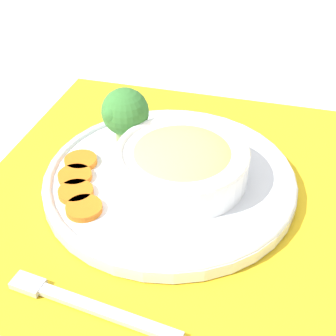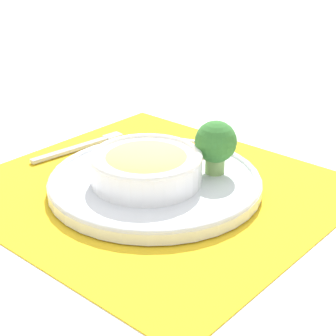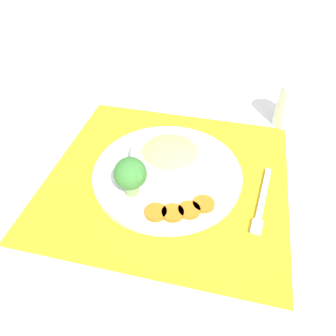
% 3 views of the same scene
% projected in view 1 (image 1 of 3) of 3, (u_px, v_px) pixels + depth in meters
% --- Properties ---
extents(ground_plane, '(4.00, 4.00, 0.00)m').
position_uv_depth(ground_plane, '(170.00, 187.00, 0.60)').
color(ground_plane, white).
extents(placemat, '(0.55, 0.53, 0.00)m').
position_uv_depth(placemat, '(170.00, 186.00, 0.60)').
color(placemat, yellow).
rests_on(placemat, ground_plane).
extents(plate, '(0.32, 0.32, 0.02)m').
position_uv_depth(plate, '(170.00, 178.00, 0.59)').
color(plate, silver).
rests_on(plate, placemat).
extents(bowl, '(0.16, 0.16, 0.05)m').
position_uv_depth(bowl, '(183.00, 160.00, 0.57)').
color(bowl, white).
rests_on(bowl, plate).
extents(broccoli_floret, '(0.06, 0.06, 0.08)m').
position_uv_depth(broccoli_floret, '(125.00, 113.00, 0.61)').
color(broccoli_floret, '#84AD5B').
rests_on(broccoli_floret, plate).
extents(carrot_slice_near, '(0.04, 0.04, 0.01)m').
position_uv_depth(carrot_slice_near, '(81.00, 161.00, 0.60)').
color(carrot_slice_near, orange).
rests_on(carrot_slice_near, plate).
extents(carrot_slice_middle, '(0.04, 0.04, 0.01)m').
position_uv_depth(carrot_slice_middle, '(75.00, 176.00, 0.58)').
color(carrot_slice_middle, orange).
rests_on(carrot_slice_middle, plate).
extents(carrot_slice_far, '(0.04, 0.04, 0.01)m').
position_uv_depth(carrot_slice_far, '(76.00, 192.00, 0.55)').
color(carrot_slice_far, orange).
rests_on(carrot_slice_far, plate).
extents(carrot_slice_extra, '(0.04, 0.04, 0.01)m').
position_uv_depth(carrot_slice_extra, '(84.00, 208.00, 0.53)').
color(carrot_slice_extra, orange).
rests_on(carrot_slice_extra, plate).
extents(fork, '(0.02, 0.18, 0.01)m').
position_uv_depth(fork, '(77.00, 301.00, 0.45)').
color(fork, '#B7B7BC').
rests_on(fork, placemat).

